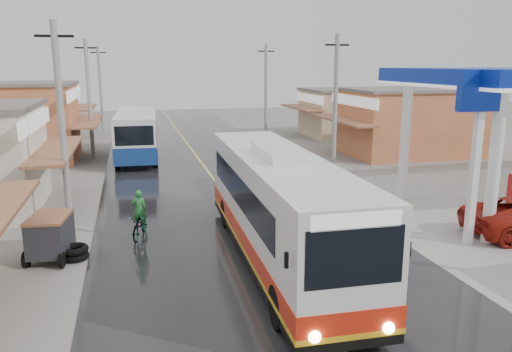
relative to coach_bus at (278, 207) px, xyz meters
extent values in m
plane|color=slate|center=(-0.13, -3.30, -1.83)|extent=(120.00, 120.00, 0.00)
cube|color=black|center=(-0.13, 11.70, -1.82)|extent=(12.00, 90.00, 0.02)
cube|color=#D8CC4C|center=(-0.13, 11.70, -1.81)|extent=(0.15, 90.00, 0.01)
cylinder|color=white|center=(7.87, 5.70, 0.92)|extent=(0.44, 0.44, 5.50)
cylinder|color=white|center=(7.87, -0.30, 0.92)|extent=(0.44, 0.44, 5.50)
cube|color=white|center=(7.07, -0.30, 1.17)|extent=(0.25, 0.25, 6.00)
cube|color=navy|center=(7.07, -0.30, 3.67)|extent=(1.80, 0.30, 1.40)
cube|color=silver|center=(0.00, -0.07, 0.21)|extent=(2.80, 12.03, 2.94)
cube|color=black|center=(0.00, -0.07, -1.36)|extent=(2.82, 12.05, 0.30)
cube|color=red|center=(0.00, -0.07, -0.86)|extent=(2.84, 12.07, 0.55)
cube|color=gold|center=(0.00, -0.07, -1.19)|extent=(2.85, 12.08, 0.14)
cube|color=black|center=(0.01, 0.43, 0.54)|extent=(2.78, 9.54, 1.00)
cube|color=black|center=(-0.16, -6.00, 0.64)|extent=(2.20, 0.18, 1.30)
cube|color=black|center=(0.15, 5.86, 0.64)|extent=(2.20, 0.18, 1.10)
cube|color=white|center=(-0.16, -6.00, 1.43)|extent=(2.00, 0.17, 0.35)
cube|color=silver|center=(0.00, -0.07, 1.83)|extent=(1.27, 3.02, 0.30)
cylinder|color=black|center=(-1.21, -4.23, -1.26)|extent=(0.38, 1.11, 1.10)
cylinder|color=black|center=(0.99, -4.29, -1.26)|extent=(0.38, 1.11, 1.10)
cylinder|color=black|center=(-1.00, 3.74, -1.26)|extent=(0.38, 1.11, 1.10)
cylinder|color=black|center=(1.19, 3.69, -1.26)|extent=(0.38, 1.11, 1.10)
sphere|color=#FFF2CC|center=(-1.00, -6.05, -1.06)|extent=(0.29, 0.29, 0.28)
sphere|color=#FFF2CC|center=(0.69, -6.10, -1.06)|extent=(0.29, 0.29, 0.28)
cube|color=black|center=(-1.54, -5.72, 0.59)|extent=(0.08, 0.08, 0.35)
cube|color=black|center=(1.25, -5.79, 0.59)|extent=(0.08, 0.08, 0.35)
cube|color=silver|center=(-4.12, 19.73, 0.04)|extent=(2.99, 9.64, 2.65)
cube|color=navy|center=(-4.12, 19.73, -0.86)|extent=(3.03, 9.68, 1.06)
cube|color=black|center=(-4.12, 19.73, 0.42)|extent=(2.95, 8.05, 0.95)
cube|color=black|center=(-4.35, 15.02, 0.42)|extent=(2.24, 0.23, 1.16)
cylinder|color=black|center=(-5.43, 16.40, -1.28)|extent=(0.37, 1.07, 1.06)
cylinder|color=black|center=(-3.13, 16.29, -1.28)|extent=(0.37, 1.07, 1.06)
cylinder|color=black|center=(-5.11, 23.17, -1.28)|extent=(0.37, 1.07, 1.06)
cylinder|color=black|center=(-2.82, 23.06, -1.28)|extent=(0.37, 1.07, 1.06)
imported|color=black|center=(-4.38, 3.42, -1.37)|extent=(1.07, 1.84, 0.91)
imported|color=#267233|center=(-4.38, 3.21, -0.71)|extent=(0.63, 0.50, 1.52)
cube|color=#26262D|center=(-7.30, 1.90, -0.99)|extent=(1.39, 1.92, 1.15)
cube|color=brown|center=(-7.30, 1.90, -0.36)|extent=(1.44, 1.97, 0.09)
cylinder|color=black|center=(-8.00, 1.37, -1.56)|extent=(0.23, 0.55, 0.53)
cylinder|color=black|center=(-7.83, 2.60, -1.56)|extent=(0.23, 0.55, 0.53)
cylinder|color=black|center=(-6.88, 1.03, -1.56)|extent=(0.18, 0.54, 0.53)
torus|color=black|center=(-6.56, 1.69, -1.71)|extent=(0.92, 0.92, 0.24)
torus|color=black|center=(-6.56, 1.69, -1.47)|extent=(0.92, 0.92, 0.24)
camera|label=1|loc=(-4.53, -14.96, 4.57)|focal=35.00mm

